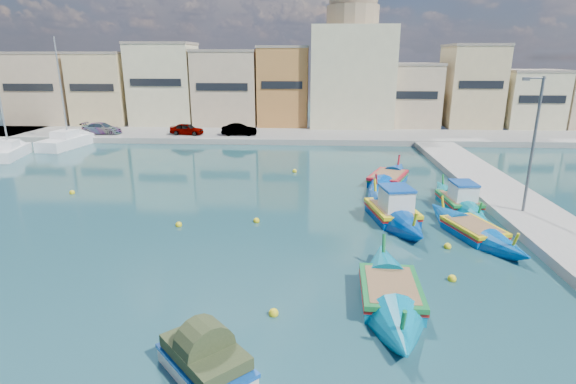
% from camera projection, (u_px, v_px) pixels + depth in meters
% --- Properties ---
extents(ground, '(160.00, 160.00, 0.00)m').
position_uv_depth(ground, '(196.00, 256.00, 21.09)').
color(ground, '#133A38').
rests_on(ground, ground).
extents(north_quay, '(80.00, 8.00, 0.60)m').
position_uv_depth(north_quay, '(266.00, 136.00, 51.61)').
color(north_quay, gray).
rests_on(north_quay, ground).
extents(north_townhouses, '(83.20, 7.87, 10.19)m').
position_uv_depth(north_townhouses, '(324.00, 90.00, 56.93)').
color(north_townhouses, tan).
rests_on(north_townhouses, ground).
extents(church_block, '(10.00, 10.00, 19.10)m').
position_uv_depth(church_block, '(351.00, 62.00, 56.38)').
color(church_block, beige).
rests_on(church_block, ground).
extents(quay_street_lamp, '(1.18, 0.16, 8.00)m').
position_uv_depth(quay_street_lamp, '(532.00, 145.00, 24.63)').
color(quay_street_lamp, '#595B60').
rests_on(quay_street_lamp, ground).
extents(parked_cars, '(19.93, 2.10, 1.28)m').
position_uv_depth(parked_cars, '(165.00, 129.00, 50.52)').
color(parked_cars, '#4C1919').
rests_on(parked_cars, north_quay).
extents(luzzu_turquoise_cabin, '(2.40, 8.44, 2.68)m').
position_uv_depth(luzzu_turquoise_cabin, '(459.00, 202.00, 27.85)').
color(luzzu_turquoise_cabin, '#00819A').
rests_on(luzzu_turquoise_cabin, ground).
extents(luzzu_blue_cabin, '(3.78, 9.14, 3.15)m').
position_uv_depth(luzzu_blue_cabin, '(392.00, 213.00, 25.73)').
color(luzzu_blue_cabin, '#003FA1').
rests_on(luzzu_blue_cabin, ground).
extents(luzzu_cyan_mid, '(5.53, 9.21, 2.69)m').
position_uv_depth(luzzu_cyan_mid, '(388.00, 180.00, 33.06)').
color(luzzu_cyan_mid, '#0042A6').
rests_on(luzzu_cyan_mid, ground).
extents(luzzu_blue_south, '(4.25, 8.27, 2.34)m').
position_uv_depth(luzzu_blue_south, '(473.00, 232.00, 23.34)').
color(luzzu_blue_south, '#004FA5').
rests_on(luzzu_blue_south, ground).
extents(luzzu_cyan_south, '(2.51, 8.55, 2.63)m').
position_uv_depth(luzzu_cyan_south, '(390.00, 295.00, 17.03)').
color(luzzu_cyan_south, '#0079A2').
rests_on(luzzu_cyan_south, ground).
extents(tender_near, '(3.36, 3.44, 1.54)m').
position_uv_depth(tender_near, '(206.00, 361.00, 13.02)').
color(tender_near, beige).
rests_on(tender_near, ground).
extents(yacht_north, '(3.64, 9.10, 11.82)m').
position_uv_depth(yacht_north, '(77.00, 140.00, 48.16)').
color(yacht_north, white).
rests_on(yacht_north, ground).
extents(yacht_midnorth, '(3.89, 7.97, 10.86)m').
position_uv_depth(yacht_midnorth, '(15.00, 150.00, 43.10)').
color(yacht_midnorth, white).
rests_on(yacht_midnorth, ground).
extents(mooring_buoys, '(23.42, 21.53, 0.36)m').
position_uv_depth(mooring_buoys, '(268.00, 224.00, 24.87)').
color(mooring_buoys, yellow).
rests_on(mooring_buoys, ground).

